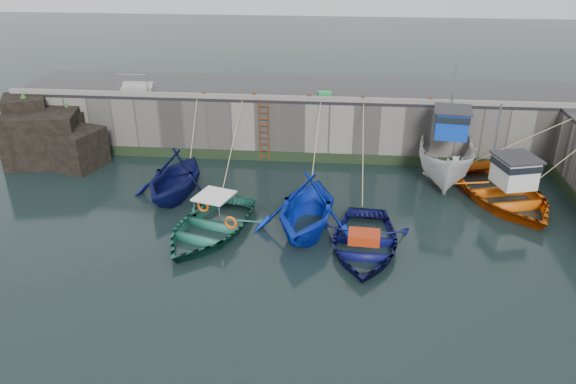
# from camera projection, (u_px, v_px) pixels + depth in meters

# --- Properties ---
(ground) EXTENTS (120.00, 120.00, 0.00)m
(ground) POSITION_uv_depth(u_px,v_px,m) (284.00, 271.00, 19.54)
(ground) COLOR black
(ground) RESTS_ON ground
(quay_back) EXTENTS (30.00, 5.00, 3.00)m
(quay_back) POSITION_uv_depth(u_px,v_px,m) (307.00, 118.00, 30.11)
(quay_back) COLOR slate
(quay_back) RESTS_ON ground
(road_back) EXTENTS (30.00, 5.00, 0.16)m
(road_back) POSITION_uv_depth(u_px,v_px,m) (308.00, 89.00, 29.43)
(road_back) COLOR black
(road_back) RESTS_ON quay_back
(kerb_back) EXTENTS (30.00, 0.30, 0.20)m
(kerb_back) POSITION_uv_depth(u_px,v_px,m) (305.00, 98.00, 27.24)
(kerb_back) COLOR slate
(kerb_back) RESTS_ON road_back
(algae_back) EXTENTS (30.00, 0.08, 0.50)m
(algae_back) POSITION_uv_depth(u_px,v_px,m) (304.00, 157.00, 28.37)
(algae_back) COLOR black
(algae_back) RESTS_ON ground
(rock_outcrop) EXTENTS (5.85, 4.24, 3.41)m
(rock_outcrop) POSITION_uv_depth(u_px,v_px,m) (48.00, 136.00, 28.26)
(rock_outcrop) COLOR black
(rock_outcrop) RESTS_ON ground
(ladder) EXTENTS (0.51, 0.08, 3.20)m
(ladder) POSITION_uv_depth(u_px,v_px,m) (264.00, 131.00, 27.92)
(ladder) COLOR #3F1E0F
(ladder) RESTS_ON ground
(boat_near_white) EXTENTS (4.58, 5.12, 2.43)m
(boat_near_white) POSITION_uv_depth(u_px,v_px,m) (177.00, 196.00, 24.95)
(boat_near_white) COLOR #0B0F45
(boat_near_white) RESTS_ON ground
(boat_near_white_rope) EXTENTS (0.04, 3.27, 3.10)m
(boat_near_white_rope) POSITION_uv_depth(u_px,v_px,m) (195.00, 165.00, 28.08)
(boat_near_white_rope) COLOR tan
(boat_near_white_rope) RESTS_ON ground
(boat_near_blue) EXTENTS (5.30, 6.30, 1.12)m
(boat_near_blue) POSITION_uv_depth(u_px,v_px,m) (210.00, 233.00, 21.92)
(boat_near_blue) COLOR #1A5B49
(boat_near_blue) RESTS_ON ground
(boat_near_blue_rope) EXTENTS (0.04, 5.76, 3.10)m
(boat_near_blue_rope) POSITION_uv_depth(u_px,v_px,m) (233.00, 180.00, 26.48)
(boat_near_blue_rope) COLOR tan
(boat_near_blue_rope) RESTS_ON ground
(boat_near_blacktrim) EXTENTS (4.98, 5.57, 2.66)m
(boat_near_blacktrim) POSITION_uv_depth(u_px,v_px,m) (307.00, 230.00, 22.13)
(boat_near_blacktrim) COLOR #0C2BB6
(boat_near_blacktrim) RESTS_ON ground
(boat_near_blacktrim_rope) EXTENTS (0.04, 5.24, 3.10)m
(boat_near_blacktrim_rope) POSITION_uv_depth(u_px,v_px,m) (313.00, 180.00, 26.42)
(boat_near_blacktrim_rope) COLOR tan
(boat_near_blacktrim_rope) RESTS_ON ground
(boat_near_navy) EXTENTS (4.03, 5.41, 1.07)m
(boat_near_navy) POSITION_uv_depth(u_px,v_px,m) (363.00, 248.00, 20.89)
(boat_near_navy) COLOR #0B0D46
(boat_near_navy) RESTS_ON ground
(boat_near_navy_rope) EXTENTS (0.04, 6.29, 3.10)m
(boat_near_navy_rope) POSITION_uv_depth(u_px,v_px,m) (360.00, 188.00, 25.71)
(boat_near_navy_rope) COLOR tan
(boat_near_navy_rope) RESTS_ON ground
(boat_far_white) EXTENTS (3.43, 7.02, 5.60)m
(boat_far_white) POSITION_uv_depth(u_px,v_px,m) (446.00, 155.00, 26.37)
(boat_far_white) COLOR silver
(boat_far_white) RESTS_ON ground
(boat_far_orange) EXTENTS (6.21, 7.49, 4.34)m
(boat_far_orange) POSITION_uv_depth(u_px,v_px,m) (503.00, 191.00, 24.36)
(boat_far_orange) COLOR #D5580B
(boat_far_orange) RESTS_ON ground
(fish_crate) EXTENTS (0.75, 0.59, 0.28)m
(fish_crate) POSITION_uv_depth(u_px,v_px,m) (324.00, 94.00, 27.74)
(fish_crate) COLOR green
(fish_crate) RESTS_ON road_back
(railing) EXTENTS (1.60, 1.05, 1.00)m
(railing) POSITION_uv_depth(u_px,v_px,m) (137.00, 86.00, 28.92)
(railing) COLOR #A5A8AD
(railing) RESTS_ON road_back
(bollard_a) EXTENTS (0.18, 0.18, 0.28)m
(bollard_a) POSITION_uv_depth(u_px,v_px,m) (204.00, 94.00, 27.74)
(bollard_a) COLOR #3F1E0F
(bollard_a) RESTS_ON road_back
(bollard_b) EXTENTS (0.18, 0.18, 0.28)m
(bollard_b) POSITION_uv_depth(u_px,v_px,m) (254.00, 96.00, 27.53)
(bollard_b) COLOR #3F1E0F
(bollard_b) RESTS_ON road_back
(bollard_c) EXTENTS (0.18, 0.18, 0.28)m
(bollard_c) POSITION_uv_depth(u_px,v_px,m) (309.00, 97.00, 27.30)
(bollard_c) COLOR #3F1E0F
(bollard_c) RESTS_ON road_back
(bollard_d) EXTENTS (0.18, 0.18, 0.28)m
(bollard_d) POSITION_uv_depth(u_px,v_px,m) (363.00, 99.00, 27.08)
(bollard_d) COLOR #3F1E0F
(bollard_d) RESTS_ON road_back
(bollard_e) EXTENTS (0.18, 0.18, 0.28)m
(bollard_e) POSITION_uv_depth(u_px,v_px,m) (430.00, 100.00, 26.81)
(bollard_e) COLOR #3F1E0F
(bollard_e) RESTS_ON road_back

